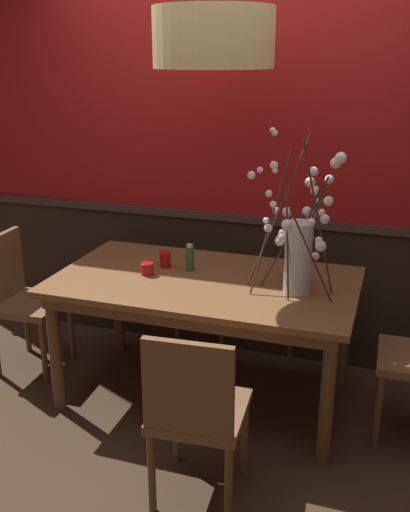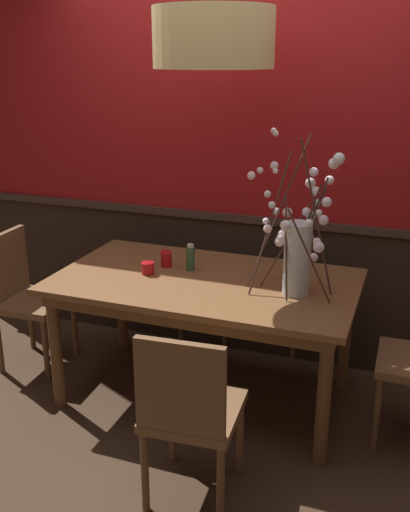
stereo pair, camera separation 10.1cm
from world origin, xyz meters
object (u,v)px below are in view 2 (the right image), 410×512
dining_table (205,292)px  candle_holder_nearer_center (166,259)px  chair_far_side_left (217,266)px  condiment_bottle (191,258)px  chair_head_west_end (24,292)px  chair_near_side_right (189,409)px  candle_holder_nearer_edge (148,268)px  chair_far_side_right (282,270)px  pendant_lamp (214,38)px  vase_with_blossoms (298,247)px

dining_table → candle_holder_nearer_center: size_ratio=18.03×
chair_far_side_left → condiment_bottle: size_ratio=5.67×
dining_table → chair_head_west_end: chair_head_west_end is taller
dining_table → chair_head_west_end: (-1.25, -0.02, -0.17)m
chair_near_side_right → candle_holder_nearer_edge: (-0.59, 0.84, 0.30)m
dining_table → condiment_bottle: condiment_bottle is taller
chair_far_side_right → condiment_bottle: size_ratio=5.82×
chair_far_side_right → pendant_lamp: size_ratio=0.90×
chair_head_west_end → condiment_bottle: 1.18m
chair_far_side_left → chair_far_side_right: bearing=4.7°
chair_far_side_left → candle_holder_nearer_center: 0.83m
candle_holder_nearer_center → vase_with_blossoms: bearing=-9.5°
chair_near_side_right → pendant_lamp: pendant_lamp is taller
dining_table → candle_holder_nearer_center: 0.34m
dining_table → pendant_lamp: 1.38m
vase_with_blossoms → candle_holder_nearer_edge: bearing=-178.7°
chair_head_west_end → chair_far_side_left: size_ratio=0.99×
chair_head_west_end → candle_holder_nearer_center: (0.96, 0.13, 0.30)m
chair_head_west_end → vase_with_blossoms: bearing=-0.1°
chair_far_side_left → pendant_lamp: (0.28, -0.87, 1.55)m
chair_far_side_right → candle_holder_nearer_center: bearing=-123.5°
chair_head_west_end → condiment_bottle: size_ratio=5.61×
chair_far_side_right → pendant_lamp: (-0.20, -0.91, 1.53)m
chair_head_west_end → chair_far_side_left: chair_far_side_left is taller
chair_near_side_right → condiment_bottle: (-0.38, 0.98, 0.34)m
dining_table → pendant_lamp: size_ratio=1.65×
pendant_lamp → chair_far_side_left: bearing=107.7°
chair_near_side_right → candle_holder_nearer_center: size_ratio=9.30×
chair_head_west_end → chair_far_side_left: (1.02, 0.90, 0.00)m
vase_with_blossoms → candle_holder_nearer_center: bearing=170.5°
condiment_bottle → candle_holder_nearer_center: bearing=176.7°
chair_far_side_right → vase_with_blossoms: 1.10m
chair_head_west_end → chair_far_side_right: (1.49, 0.94, 0.02)m
candle_holder_nearer_edge → condiment_bottle: bearing=35.3°
chair_head_west_end → pendant_lamp: size_ratio=0.87×
chair_head_west_end → candle_holder_nearer_edge: chair_head_west_end is taller
chair_near_side_right → pendant_lamp: (-0.21, 0.89, 1.56)m
dining_table → condiment_bottle: size_ratio=10.67×
candle_holder_nearer_center → candle_holder_nearer_edge: size_ratio=1.23×
chair_far_side_left → condiment_bottle: (0.11, -0.78, 0.33)m
dining_table → candle_holder_nearer_edge: bearing=-173.0°
chair_far_side_right → vase_with_blossoms: size_ratio=1.10×
chair_far_side_left → candle_holder_nearer_center: bearing=-94.2°
chair_head_west_end → vase_with_blossoms: vase_with_blossoms is taller
chair_head_west_end → pendant_lamp: pendant_lamp is taller
chair_near_side_right → pendant_lamp: 1.81m
chair_far_side_left → chair_far_side_right: chair_far_side_right is taller
chair_near_side_right → candle_holder_nearer_center: chair_near_side_right is taller
chair_near_side_right → dining_table: bearing=105.9°
condiment_bottle → chair_head_west_end: bearing=-173.6°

